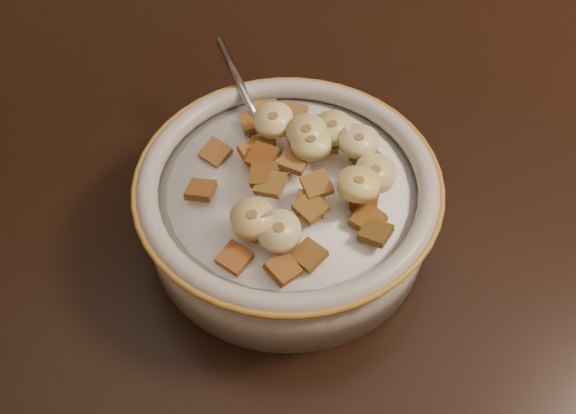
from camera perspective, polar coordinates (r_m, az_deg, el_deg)
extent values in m
cube|color=black|center=(0.68, 21.26, 5.40)|extent=(1.43, 0.95, 0.04)
cylinder|color=#B7B1AA|center=(0.52, 0.00, -0.20)|extent=(0.23, 0.23, 0.05)
cylinder|color=white|center=(0.50, 0.00, 1.75)|extent=(0.19, 0.19, 0.00)
ellipsoid|color=#ABB0BC|center=(0.51, -1.51, 4.93)|extent=(0.05, 0.06, 0.01)
cube|color=olive|center=(0.46, 2.02, -0.05)|extent=(0.03, 0.03, 0.01)
cube|color=brown|center=(0.47, 7.05, -1.04)|extent=(0.03, 0.03, 0.01)
cube|color=brown|center=(0.53, 3.52, 6.89)|extent=(0.03, 0.03, 0.01)
cube|color=brown|center=(0.51, 7.02, 4.33)|extent=(0.03, 0.03, 0.01)
cube|color=#613513|center=(0.49, -2.30, 4.52)|extent=(0.03, 0.03, 0.01)
cube|color=brown|center=(0.54, 0.60, 8.24)|extent=(0.03, 0.03, 0.01)
cube|color=brown|center=(0.45, -4.78, -4.54)|extent=(0.03, 0.03, 0.01)
cube|color=olive|center=(0.54, -1.94, 8.53)|extent=(0.02, 0.02, 0.01)
cube|color=brown|center=(0.48, 6.82, 0.75)|extent=(0.03, 0.03, 0.01)
cube|color=olive|center=(0.53, 4.08, 7.54)|extent=(0.02, 0.02, 0.01)
cube|color=brown|center=(0.50, -2.48, 5.20)|extent=(0.03, 0.03, 0.01)
cube|color=#8F5D2C|center=(0.48, 0.56, 4.16)|extent=(0.03, 0.03, 0.01)
cube|color=brown|center=(0.49, -7.76, 1.50)|extent=(0.03, 0.03, 0.01)
cube|color=brown|center=(0.53, -3.07, 7.58)|extent=(0.02, 0.02, 0.01)
cube|color=brown|center=(0.47, 2.58, 1.97)|extent=(0.02, 0.02, 0.01)
cube|color=brown|center=(0.45, 1.86, -4.30)|extent=(0.03, 0.03, 0.01)
cube|color=olive|center=(0.51, 3.54, 5.86)|extent=(0.03, 0.03, 0.01)
cube|color=#945C1B|center=(0.50, -3.06, 4.81)|extent=(0.02, 0.02, 0.01)
cube|color=brown|center=(0.47, 1.99, 0.29)|extent=(0.03, 0.03, 0.01)
cube|color=brown|center=(0.44, -0.44, -5.51)|extent=(0.03, 0.03, 0.01)
cube|color=#976228|center=(0.48, 7.21, -0.91)|extent=(0.03, 0.03, 0.01)
cube|color=brown|center=(0.52, -6.48, 4.81)|extent=(0.03, 0.03, 0.01)
cube|color=brown|center=(0.47, -1.58, 2.07)|extent=(0.03, 0.03, 0.01)
cube|color=brown|center=(0.46, 7.79, -2.27)|extent=(0.03, 0.03, 0.01)
cube|color=brown|center=(0.46, -2.85, -1.73)|extent=(0.03, 0.03, 0.01)
cube|color=brown|center=(0.47, -2.14, 2.91)|extent=(0.03, 0.03, 0.01)
cylinder|color=#E8DB81|center=(0.49, 2.05, 5.65)|extent=(0.04, 0.04, 0.02)
cylinder|color=#CFC16A|center=(0.49, 1.64, 6.61)|extent=(0.04, 0.04, 0.01)
cylinder|color=#FFED92|center=(0.50, -1.31, 7.72)|extent=(0.03, 0.03, 0.01)
cylinder|color=beige|center=(0.44, -0.81, -2.18)|extent=(0.04, 0.04, 0.02)
cylinder|color=#D2C874|center=(0.51, 3.92, 7.01)|extent=(0.04, 0.04, 0.02)
cylinder|color=#D5C369|center=(0.47, 6.31, 2.03)|extent=(0.04, 0.04, 0.01)
cylinder|color=#DCB972|center=(0.45, -3.21, -1.04)|extent=(0.04, 0.04, 0.01)
cylinder|color=#CCC488|center=(0.48, 7.75, 2.99)|extent=(0.04, 0.04, 0.01)
cylinder|color=beige|center=(0.50, 6.32, 5.82)|extent=(0.04, 0.04, 0.01)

